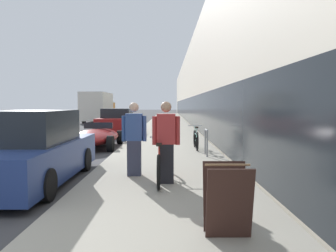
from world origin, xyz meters
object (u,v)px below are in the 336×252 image
bike_rack_hoop (205,140)px  parked_sedan_far (117,122)px  tandem_bicycle (159,162)px  moving_truck (97,107)px  parked_sedan_curbside (29,151)px  person_rider (165,142)px  vintage_roadster_curbside (95,137)px  cruiser_bike_nearest (195,139)px  person_bystander (133,139)px  sandwich_board_sign (226,199)px

bike_rack_hoop → parked_sedan_far: (-4.22, 9.05, 0.07)m
tandem_bicycle → parked_sedan_far: bearing=102.8°
bike_rack_hoop → moving_truck: 23.97m
parked_sedan_far → parked_sedan_curbside: bearing=-90.2°
tandem_bicycle → parked_sedan_far: parked_sedan_far is taller
parked_sedan_far → moving_truck: (-4.00, 13.45, 0.78)m
person_rider → vintage_roadster_curbside: person_rider is taller
tandem_bicycle → person_rider: bearing=-66.4°
cruiser_bike_nearest → vintage_roadster_curbside: (-3.97, 1.27, -0.04)m
person_bystander → cruiser_bike_nearest: (1.80, 4.52, -0.48)m
sandwich_board_sign → parked_sedan_curbside: size_ratio=0.20×
bike_rack_hoop → sandwich_board_sign: (-0.48, -6.40, -0.06)m
bike_rack_hoop → sandwich_board_sign: size_ratio=0.94×
tandem_bicycle → cruiser_bike_nearest: size_ratio=1.50×
parked_sedan_curbside → bike_rack_hoop: bearing=37.3°
vintage_roadster_curbside → parked_sedan_far: parked_sedan_far is taller
moving_truck → parked_sedan_far: bearing=-73.4°
tandem_bicycle → cruiser_bike_nearest: bearing=76.2°
sandwich_board_sign → moving_truck: 29.93m
cruiser_bike_nearest → moving_truck: size_ratio=0.23×
person_bystander → cruiser_bike_nearest: bearing=68.2°
vintage_roadster_curbside → parked_sedan_far: size_ratio=0.89×
parked_sedan_far → vintage_roadster_curbside: bearing=-89.5°
bike_rack_hoop → person_rider: bearing=-109.0°
cruiser_bike_nearest → person_rider: bearing=-101.5°
person_rider → sandwich_board_sign: size_ratio=1.88×
cruiser_bike_nearest → vintage_roadster_curbside: 4.17m
cruiser_bike_nearest → person_bystander: bearing=-111.8°
person_bystander → parked_sedan_far: bearing=100.5°
bike_rack_hoop → person_bystander: bearing=-124.1°
tandem_bicycle → person_bystander: size_ratio=1.51×
sandwich_board_sign → bike_rack_hoop: bearing=85.7°
person_bystander → vintage_roadster_curbside: (-2.17, 5.79, -0.52)m
bike_rack_hoop → cruiser_bike_nearest: (-0.20, 1.56, -0.15)m
person_rider → sandwich_board_sign: 2.86m
person_rider → vintage_roadster_curbside: bearing=114.1°
vintage_roadster_curbside → tandem_bicycle: bearing=-65.9°
bike_rack_hoop → moving_truck: (-8.23, 22.50, 0.85)m
cruiser_bike_nearest → tandem_bicycle: bearing=-103.8°
person_bystander → parked_sedan_far: 12.22m
tandem_bicycle → sandwich_board_sign: 3.18m
bike_rack_hoop → cruiser_bike_nearest: cruiser_bike_nearest is taller
parked_sedan_curbside → parked_sedan_far: size_ratio=0.99×
cruiser_bike_nearest → parked_sedan_far: size_ratio=0.37×
person_rider → bike_rack_hoop: person_rider is taller
person_bystander → vintage_roadster_curbside: bearing=110.5°
tandem_bicycle → sandwich_board_sign: size_ratio=2.81×
cruiser_bike_nearest → vintage_roadster_curbside: vintage_roadster_curbside is taller
bike_rack_hoop → parked_sedan_far: size_ratio=0.18×
person_bystander → vintage_roadster_curbside: person_bystander is taller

